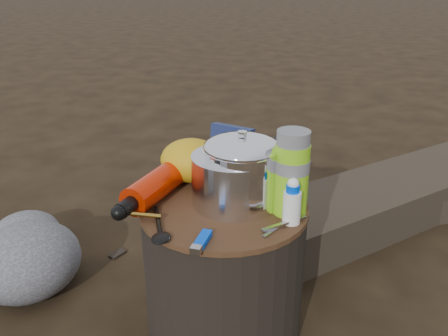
% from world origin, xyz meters
% --- Properties ---
extents(ground, '(60.00, 60.00, 0.00)m').
position_xyz_m(ground, '(0.00, 0.00, 0.00)').
color(ground, black).
rests_on(ground, ground).
extents(stump, '(0.41, 0.41, 0.38)m').
position_xyz_m(stump, '(0.00, 0.00, 0.19)').
color(stump, black).
rests_on(stump, ground).
extents(log_main, '(1.56, 1.53, 0.16)m').
position_xyz_m(log_main, '(0.54, 0.80, 0.08)').
color(log_main, '#31291F').
rests_on(log_main, ground).
extents(log_small, '(1.21, 0.70, 0.10)m').
position_xyz_m(log_small, '(0.61, 0.81, 0.05)').
color(log_small, '#31291F').
rests_on(log_small, ground).
extents(foil_windscreen, '(0.21, 0.21, 0.13)m').
position_xyz_m(foil_windscreen, '(0.02, 0.02, 0.44)').
color(foil_windscreen, silver).
rests_on(foil_windscreen, stump).
extents(camping_pot, '(0.18, 0.18, 0.18)m').
position_xyz_m(camping_pot, '(0.04, 0.02, 0.47)').
color(camping_pot, white).
rests_on(camping_pot, stump).
extents(fuel_bottle, '(0.13, 0.31, 0.07)m').
position_xyz_m(fuel_bottle, '(-0.17, 0.01, 0.42)').
color(fuel_bottle, red).
rests_on(fuel_bottle, stump).
extents(thermos, '(0.08, 0.08, 0.20)m').
position_xyz_m(thermos, '(0.16, 0.00, 0.48)').
color(thermos, '#84D519').
rests_on(thermos, stump).
extents(travel_mug, '(0.09, 0.09, 0.14)m').
position_xyz_m(travel_mug, '(0.14, 0.11, 0.45)').
color(travel_mug, black).
rests_on(travel_mug, stump).
extents(stuff_sack, '(0.17, 0.14, 0.12)m').
position_xyz_m(stuff_sack, '(-0.12, 0.13, 0.44)').
color(stuff_sack, gold).
rests_on(stuff_sack, stump).
extents(food_pouch, '(0.12, 0.06, 0.15)m').
position_xyz_m(food_pouch, '(-0.02, 0.16, 0.46)').
color(food_pouch, '#17214D').
rests_on(food_pouch, stump).
extents(lighter, '(0.03, 0.09, 0.02)m').
position_xyz_m(lighter, '(-0.01, -0.17, 0.39)').
color(lighter, '#0047EB').
rests_on(lighter, stump).
extents(pot_grabber, '(0.10, 0.12, 0.01)m').
position_xyz_m(pot_grabber, '(0.15, -0.08, 0.38)').
color(pot_grabber, '#AAAAAF').
rests_on(pot_grabber, stump).
extents(spork, '(0.10, 0.16, 0.01)m').
position_xyz_m(spork, '(-0.13, -0.12, 0.38)').
color(spork, black).
rests_on(spork, stump).
extents(squeeze_bottle, '(0.04, 0.04, 0.10)m').
position_xyz_m(squeeze_bottle, '(0.17, -0.05, 0.43)').
color(squeeze_bottle, white).
rests_on(squeeze_bottle, stump).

